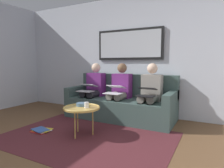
{
  "coord_description": "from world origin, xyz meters",
  "views": [
    {
      "loc": [
        -1.72,
        1.56,
        1.15
      ],
      "look_at": [
        0.0,
        -1.7,
        0.75
      ],
      "focal_mm": 31.52,
      "sensor_mm": 36.0,
      "label": 1
    }
  ],
  "objects_px": {
    "person_right": "(94,87)",
    "coffee_table": "(82,108)",
    "laptop_white": "(115,90)",
    "person_left": "(150,91)",
    "bowl": "(82,104)",
    "cup": "(87,105)",
    "laptop_black": "(146,92)",
    "laptop_silver": "(87,88)",
    "couch": "(121,103)",
    "person_middle": "(120,89)",
    "framed_mirror": "(129,44)",
    "magazine_stack": "(41,130)"
  },
  "relations": [
    {
      "from": "cup",
      "to": "person_middle",
      "type": "bearing_deg",
      "value": -91.2
    },
    {
      "from": "person_middle",
      "to": "laptop_silver",
      "type": "height_order",
      "value": "person_middle"
    },
    {
      "from": "magazine_stack",
      "to": "laptop_white",
      "type": "bearing_deg",
      "value": -126.68
    },
    {
      "from": "laptop_black",
      "to": "magazine_stack",
      "type": "height_order",
      "value": "laptop_black"
    },
    {
      "from": "coffee_table",
      "to": "laptop_silver",
      "type": "distance_m",
      "value": 1.06
    },
    {
      "from": "person_right",
      "to": "coffee_table",
      "type": "bearing_deg",
      "value": 114.38
    },
    {
      "from": "laptop_black",
      "to": "framed_mirror",
      "type": "bearing_deg",
      "value": -47.45
    },
    {
      "from": "laptop_black",
      "to": "laptop_white",
      "type": "distance_m",
      "value": 0.64
    },
    {
      "from": "person_left",
      "to": "magazine_stack",
      "type": "bearing_deg",
      "value": 42.52
    },
    {
      "from": "laptop_white",
      "to": "magazine_stack",
      "type": "distance_m",
      "value": 1.5
    },
    {
      "from": "laptop_white",
      "to": "framed_mirror",
      "type": "bearing_deg",
      "value": -90.0
    },
    {
      "from": "cup",
      "to": "person_left",
      "type": "bearing_deg",
      "value": -120.04
    },
    {
      "from": "laptop_silver",
      "to": "coffee_table",
      "type": "bearing_deg",
      "value": 119.86
    },
    {
      "from": "bowl",
      "to": "laptop_black",
      "type": "distance_m",
      "value": 1.17
    },
    {
      "from": "cup",
      "to": "person_right",
      "type": "height_order",
      "value": "person_right"
    },
    {
      "from": "coffee_table",
      "to": "laptop_white",
      "type": "bearing_deg",
      "value": -97.47
    },
    {
      "from": "coffee_table",
      "to": "person_middle",
      "type": "relative_size",
      "value": 0.51
    },
    {
      "from": "laptop_silver",
      "to": "laptop_black",
      "type": "bearing_deg",
      "value": -179.93
    },
    {
      "from": "cup",
      "to": "person_middle",
      "type": "xyz_separation_m",
      "value": [
        -0.02,
        -1.15,
        0.11
      ]
    },
    {
      "from": "person_left",
      "to": "framed_mirror",
      "type": "bearing_deg",
      "value": -35.53
    },
    {
      "from": "laptop_white",
      "to": "laptop_silver",
      "type": "xyz_separation_m",
      "value": [
        0.64,
        0.0,
        -0.0
      ]
    },
    {
      "from": "cup",
      "to": "person_right",
      "type": "relative_size",
      "value": 0.08
    },
    {
      "from": "framed_mirror",
      "to": "coffee_table",
      "type": "distance_m",
      "value": 1.96
    },
    {
      "from": "couch",
      "to": "magazine_stack",
      "type": "xyz_separation_m",
      "value": [
        0.82,
        1.41,
        -0.29
      ]
    },
    {
      "from": "bowl",
      "to": "laptop_white",
      "type": "relative_size",
      "value": 0.47
    },
    {
      "from": "laptop_black",
      "to": "person_right",
      "type": "bearing_deg",
      "value": -10.63
    },
    {
      "from": "laptop_black",
      "to": "laptop_silver",
      "type": "xyz_separation_m",
      "value": [
        1.28,
        0.0,
        -0.0
      ]
    },
    {
      "from": "framed_mirror",
      "to": "laptop_silver",
      "type": "relative_size",
      "value": 4.34
    },
    {
      "from": "laptop_white",
      "to": "laptop_black",
      "type": "bearing_deg",
      "value": 179.82
    },
    {
      "from": "person_left",
      "to": "person_middle",
      "type": "bearing_deg",
      "value": 0.0
    },
    {
      "from": "coffee_table",
      "to": "laptop_white",
      "type": "distance_m",
      "value": 0.94
    },
    {
      "from": "laptop_white",
      "to": "magazine_stack",
      "type": "xyz_separation_m",
      "value": [
        0.82,
        1.1,
        -0.61
      ]
    },
    {
      "from": "cup",
      "to": "coffee_table",
      "type": "bearing_deg",
      "value": 0.33
    },
    {
      "from": "bowl",
      "to": "laptop_white",
      "type": "xyz_separation_m",
      "value": [
        -0.17,
        -0.83,
        0.15
      ]
    },
    {
      "from": "laptop_white",
      "to": "couch",
      "type": "bearing_deg",
      "value": -90.0
    },
    {
      "from": "couch",
      "to": "magazine_stack",
      "type": "bearing_deg",
      "value": 59.79
    },
    {
      "from": "framed_mirror",
      "to": "person_left",
      "type": "height_order",
      "value": "framed_mirror"
    },
    {
      "from": "couch",
      "to": "person_left",
      "type": "xyz_separation_m",
      "value": [
        -0.64,
        0.07,
        0.3
      ]
    },
    {
      "from": "laptop_black",
      "to": "person_left",
      "type": "bearing_deg",
      "value": -90.0
    },
    {
      "from": "person_right",
      "to": "magazine_stack",
      "type": "distance_m",
      "value": 1.47
    },
    {
      "from": "person_left",
      "to": "laptop_white",
      "type": "height_order",
      "value": "person_left"
    },
    {
      "from": "framed_mirror",
      "to": "laptop_black",
      "type": "relative_size",
      "value": 4.14
    },
    {
      "from": "framed_mirror",
      "to": "bowl",
      "type": "height_order",
      "value": "framed_mirror"
    },
    {
      "from": "laptop_white",
      "to": "person_right",
      "type": "height_order",
      "value": "person_right"
    },
    {
      "from": "couch",
      "to": "cup",
      "type": "distance_m",
      "value": 1.23
    },
    {
      "from": "framed_mirror",
      "to": "couch",
      "type": "bearing_deg",
      "value": 90.0
    },
    {
      "from": "bowl",
      "to": "person_right",
      "type": "relative_size",
      "value": 0.15
    },
    {
      "from": "bowl",
      "to": "coffee_table",
      "type": "bearing_deg",
      "value": 125.49
    },
    {
      "from": "person_left",
      "to": "laptop_silver",
      "type": "relative_size",
      "value": 3.25
    },
    {
      "from": "laptop_white",
      "to": "person_left",
      "type": "bearing_deg",
      "value": -159.58
    }
  ]
}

